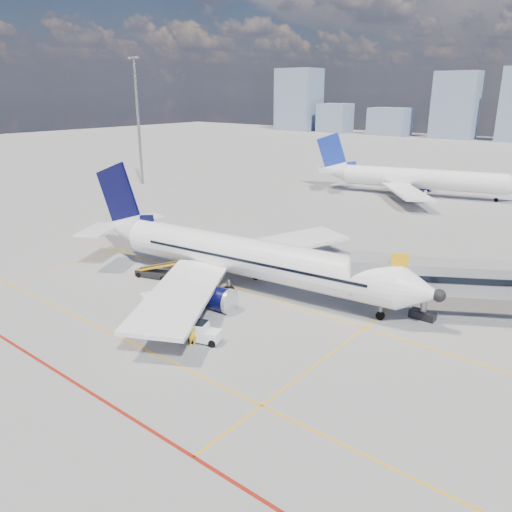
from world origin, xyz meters
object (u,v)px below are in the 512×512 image
at_px(second_aircraft, 413,179).
at_px(baggage_tug, 204,332).
at_px(cargo_dolly, 156,310).
at_px(belt_loader, 155,272).
at_px(main_aircraft, 237,256).
at_px(ramp_worker, 192,335).

bearing_deg(second_aircraft, baggage_tug, -96.17).
bearing_deg(cargo_dolly, belt_loader, 163.59).
bearing_deg(main_aircraft, second_aircraft, 88.12).
xyz_separation_m(main_aircraft, cargo_dolly, (0.31, -10.86, -2.01)).
height_order(second_aircraft, ramp_worker, second_aircraft).
xyz_separation_m(second_aircraft, cargo_dolly, (5.02, -66.72, -2.01)).
xyz_separation_m(main_aircraft, ramp_worker, (5.65, -11.78, -2.29)).
height_order(main_aircraft, baggage_tug, main_aircraft).
height_order(baggage_tug, ramp_worker, ramp_worker).
xyz_separation_m(baggage_tug, ramp_worker, (-0.19, -1.02, 0.14)).
xyz_separation_m(main_aircraft, belt_loader, (-8.33, -3.78, -2.63)).
distance_m(second_aircraft, cargo_dolly, 66.94).
relative_size(second_aircraft, ramp_worker, 20.41).
height_order(second_aircraft, belt_loader, second_aircraft).
bearing_deg(belt_loader, cargo_dolly, -56.89).
distance_m(second_aircraft, ramp_worker, 68.47).
bearing_deg(ramp_worker, main_aircraft, 42.76).
height_order(main_aircraft, belt_loader, main_aircraft).
bearing_deg(baggage_tug, cargo_dolly, 161.66).
relative_size(main_aircraft, belt_loader, 7.04).
bearing_deg(second_aircraft, main_aircraft, -100.35).
distance_m(baggage_tug, belt_loader, 15.80).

